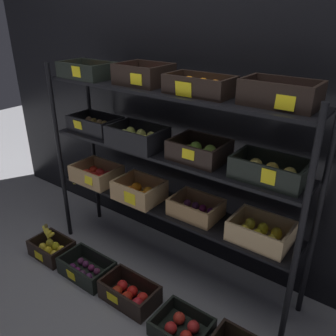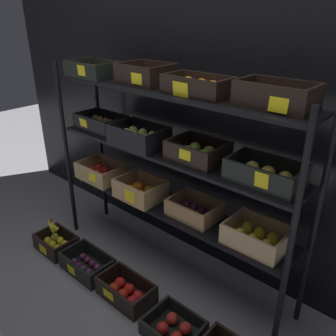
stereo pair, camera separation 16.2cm
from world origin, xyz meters
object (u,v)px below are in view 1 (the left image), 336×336
crate_ground_plum (87,270)px  crate_ground_apple_red (130,294)px  display_rack (166,150)px  crate_ground_right_apple_red (182,328)px  banana_bunch_loose (48,233)px  crate_ground_lemon (52,249)px

crate_ground_plum → crate_ground_apple_red: bearing=0.6°
display_rack → crate_ground_right_apple_red: bearing=-44.0°
crate_ground_plum → banana_bunch_loose: banana_bunch_loose is taller
banana_bunch_loose → crate_ground_plum: bearing=0.8°
crate_ground_lemon → crate_ground_apple_red: bearing=1.0°
display_rack → crate_ground_lemon: bearing=-151.6°
crate_ground_lemon → banana_bunch_loose: (-0.02, 0.00, 0.14)m
crate_ground_lemon → crate_ground_apple_red: size_ratio=0.83×
crate_ground_plum → crate_ground_right_apple_red: (0.81, -0.00, -0.00)m
crate_ground_right_apple_red → crate_ground_apple_red: bearing=178.9°
crate_ground_lemon → crate_ground_plum: size_ratio=0.82×
crate_ground_plum → crate_ground_right_apple_red: crate_ground_plum is taller
crate_ground_apple_red → banana_bunch_loose: banana_bunch_loose is taller
crate_ground_apple_red → crate_ground_lemon: bearing=-179.0°
crate_ground_plum → crate_ground_apple_red: size_ratio=1.02×
crate_ground_lemon → crate_ground_right_apple_red: (1.19, 0.01, -0.01)m
crate_ground_apple_red → crate_ground_plum: bearing=-179.4°
display_rack → crate_ground_apple_red: 0.95m
crate_ground_right_apple_red → banana_bunch_loose: 1.22m
crate_ground_right_apple_red → banana_bunch_loose: (-1.22, -0.00, 0.14)m
crate_ground_plum → crate_ground_right_apple_red: 0.81m
crate_ground_right_apple_red → crate_ground_plum: bearing=179.8°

